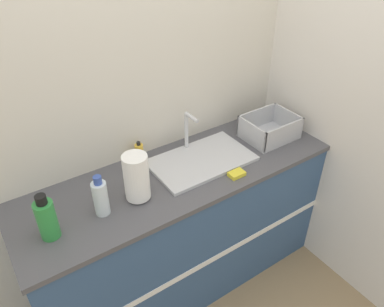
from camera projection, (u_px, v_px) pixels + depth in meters
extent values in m
plane|color=#937A56|center=(206.00, 307.00, 2.43)|extent=(12.00, 12.00, 0.00)
cube|color=beige|center=(148.00, 91.00, 2.11)|extent=(4.24, 0.06, 2.60)
cube|color=silver|center=(307.00, 72.00, 2.33)|extent=(0.06, 2.58, 2.60)
cube|color=#33517A|center=(181.00, 232.00, 2.38)|extent=(1.84, 0.58, 0.89)
cube|color=white|center=(207.00, 261.00, 2.18)|extent=(1.84, 0.01, 0.04)
cube|color=#4C4C51|center=(180.00, 174.00, 2.12)|extent=(1.87, 0.60, 0.03)
cube|color=silver|center=(201.00, 160.00, 2.19)|extent=(0.59, 0.36, 0.02)
cylinder|color=silver|center=(186.00, 130.00, 2.22)|extent=(0.02, 0.02, 0.23)
cylinder|color=silver|center=(192.00, 117.00, 2.12)|extent=(0.02, 0.11, 0.02)
cylinder|color=#4C4C51|center=(139.00, 197.00, 1.93)|extent=(0.10, 0.10, 0.01)
cylinder|color=white|center=(136.00, 177.00, 1.85)|extent=(0.13, 0.13, 0.25)
cube|color=#B7BABF|center=(268.00, 136.00, 2.42)|extent=(0.33, 0.26, 0.01)
cube|color=#B7BABF|center=(284.00, 135.00, 2.29)|extent=(0.33, 0.01, 0.13)
cube|color=#B7BABF|center=(257.00, 118.00, 2.46)|extent=(0.33, 0.01, 0.13)
cube|color=#B7BABF|center=(251.00, 133.00, 2.30)|extent=(0.01, 0.26, 0.13)
cube|color=#B7BABF|center=(287.00, 119.00, 2.45)|extent=(0.01, 0.26, 0.13)
cylinder|color=silver|center=(101.00, 198.00, 1.79)|extent=(0.07, 0.07, 0.18)
cylinder|color=#334C9E|center=(97.00, 180.00, 1.72)|extent=(0.04, 0.04, 0.04)
cylinder|color=#2D8C3D|center=(47.00, 220.00, 1.66)|extent=(0.09, 0.09, 0.20)
cylinder|color=black|center=(41.00, 200.00, 1.59)|extent=(0.05, 0.05, 0.04)
cylinder|color=gold|center=(139.00, 153.00, 2.17)|extent=(0.05, 0.05, 0.11)
cylinder|color=black|center=(138.00, 143.00, 2.14)|extent=(0.02, 0.02, 0.02)
cube|color=yellow|center=(237.00, 174.00, 2.08)|extent=(0.09, 0.06, 0.02)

